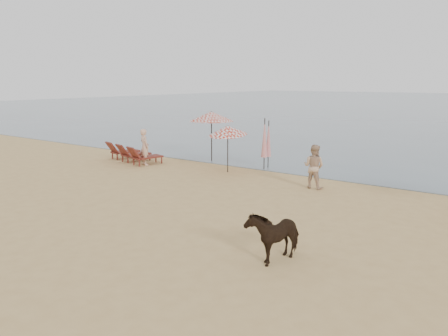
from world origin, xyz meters
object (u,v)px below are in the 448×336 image
Objects in this scene: umbrella_closed_left at (264,138)px; cow at (274,234)px; umbrella_open_left_a at (211,116)px; umbrella_closed_right at (269,139)px; lounger_cluster_left at (132,153)px; beachgoer_left at (145,147)px; umbrella_open_left_b at (228,130)px; beachgoer_right_a at (314,166)px.

umbrella_closed_left reaches higher than cow.
umbrella_closed_right is (3.29, 0.15, -0.92)m from umbrella_open_left_a.
umbrella_open_left_a is at bearing 144.21° from cow.
lounger_cluster_left is at bearing 161.35° from cow.
umbrella_open_left_a reaches higher than lounger_cluster_left.
beachgoer_left is (-2.08, -2.74, -1.43)m from umbrella_open_left_a.
umbrella_open_left_a is at bearing 143.69° from umbrella_open_left_b.
cow reaches higher than lounger_cluster_left.
umbrella_open_left_b is 0.97× the size of umbrella_closed_right.
lounger_cluster_left is 7.13m from umbrella_closed_right.
beachgoer_right_a is at bearing -154.06° from beachgoer_left.
lounger_cluster_left is 1.27× the size of umbrella_open_left_a.
lounger_cluster_left is at bearing -158.04° from umbrella_closed_right.
umbrella_open_left_b is (2.26, -1.76, -0.40)m from umbrella_open_left_a.
lounger_cluster_left is 7.02m from umbrella_closed_left.
umbrella_closed_left is at bearing 132.14° from cow.
umbrella_open_left_b is 2.23m from umbrella_closed_right.
umbrella_closed_right is at bearing -1.88° from umbrella_open_left_a.
cow is at bearing 172.27° from beachgoer_left.
umbrella_open_left_b is at bearing -144.28° from beachgoer_left.
beachgoer_left is at bearing -165.65° from umbrella_open_left_b.
lounger_cluster_left is 9.99m from beachgoer_right_a.
umbrella_open_left_a is 1.13× the size of umbrella_closed_right.
umbrella_closed_right is 4.24m from beachgoer_right_a.
beachgoer_left is at bearing 159.72° from cow.
beachgoer_right_a is at bearing 14.73° from lounger_cluster_left.
umbrella_closed_right reaches higher than cow.
umbrella_open_left_a is 1.07× the size of umbrella_closed_left.
umbrella_closed_left is 1.67× the size of cow.
umbrella_closed_left is (3.32, -0.29, -0.83)m from umbrella_open_left_a.
umbrella_closed_right is 6.11m from beachgoer_left.
cow is at bearing -59.40° from umbrella_closed_right.
umbrella_open_left_a is 3.42m from umbrella_closed_right.
beachgoer_right_a reaches higher than cow.
umbrella_open_left_b reaches higher than beachgoer_right_a.
umbrella_closed_left reaches higher than beachgoer_left.
umbrella_closed_right is (-0.03, 0.43, -0.09)m from umbrella_closed_left.
beachgoer_left is 8.80m from beachgoer_right_a.
beachgoer_right_a is (6.71, -2.29, -1.47)m from umbrella_open_left_a.
lounger_cluster_left is 1.44× the size of umbrella_closed_right.
umbrella_closed_right reaches higher than umbrella_open_left_b.
beachgoer_right_a is at bearing 117.49° from cow.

